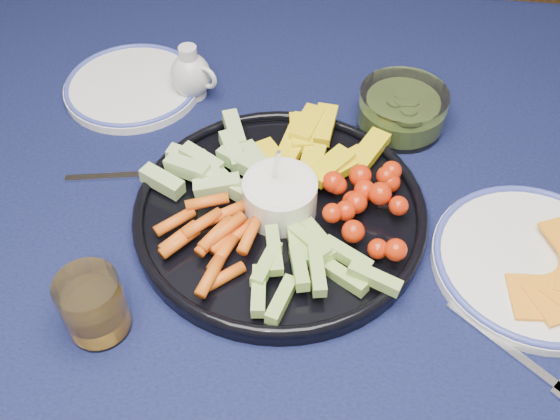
# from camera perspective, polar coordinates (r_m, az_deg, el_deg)

# --- Properties ---
(dining_table) EXTENTS (1.67, 1.07, 0.75)m
(dining_table) POSITION_cam_1_polar(r_m,az_deg,el_deg) (0.93, 4.83, -1.56)
(dining_table) COLOR #53311B
(dining_table) RESTS_ON ground
(crudite_platter) EXTENTS (0.38, 0.38, 0.12)m
(crudite_platter) POSITION_cam_1_polar(r_m,az_deg,el_deg) (0.81, -0.18, 0.30)
(crudite_platter) COLOR black
(crudite_platter) RESTS_ON dining_table
(creamer_pitcher) EXTENTS (0.08, 0.06, 0.09)m
(creamer_pitcher) POSITION_cam_1_polar(r_m,az_deg,el_deg) (1.00, -8.11, 12.12)
(creamer_pitcher) COLOR silver
(creamer_pitcher) RESTS_ON dining_table
(pickle_bowl) EXTENTS (0.13, 0.13, 0.06)m
(pickle_bowl) POSITION_cam_1_polar(r_m,az_deg,el_deg) (0.96, 11.06, 8.89)
(pickle_bowl) COLOR white
(pickle_bowl) RESTS_ON dining_table
(cheese_plate) EXTENTS (0.25, 0.25, 0.03)m
(cheese_plate) POSITION_cam_1_polar(r_m,az_deg,el_deg) (0.83, 22.29, -4.28)
(cheese_plate) COLOR white
(cheese_plate) RESTS_ON dining_table
(juice_tumbler) EXTENTS (0.07, 0.07, 0.08)m
(juice_tumbler) POSITION_cam_1_polar(r_m,az_deg,el_deg) (0.73, -16.60, -8.58)
(juice_tumbler) COLOR white
(juice_tumbler) RESTS_ON dining_table
(fork_left) EXTENTS (0.18, 0.06, 0.00)m
(fork_left) POSITION_cam_1_polar(r_m,az_deg,el_deg) (0.90, -12.47, 3.14)
(fork_left) COLOR silver
(fork_left) RESTS_ON dining_table
(fork_right) EXTENTS (0.15, 0.12, 0.00)m
(fork_right) POSITION_cam_1_polar(r_m,az_deg,el_deg) (0.76, 21.54, -12.83)
(fork_right) COLOR silver
(fork_right) RESTS_ON dining_table
(side_plate_extra) EXTENTS (0.22, 0.22, 0.02)m
(side_plate_extra) POSITION_cam_1_polar(r_m,az_deg,el_deg) (1.04, -13.30, 11.01)
(side_plate_extra) COLOR white
(side_plate_extra) RESTS_ON dining_table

